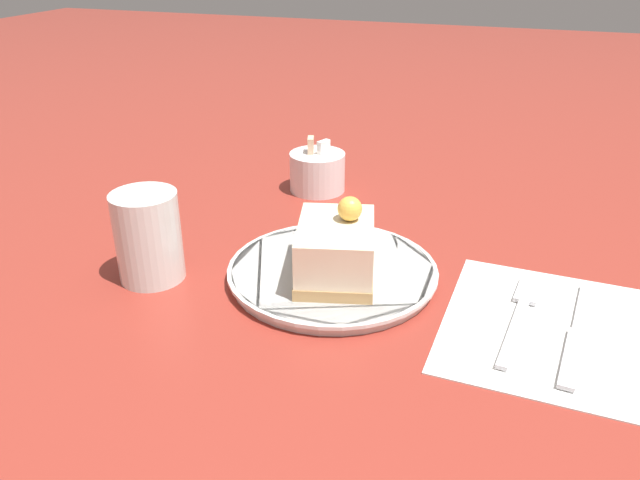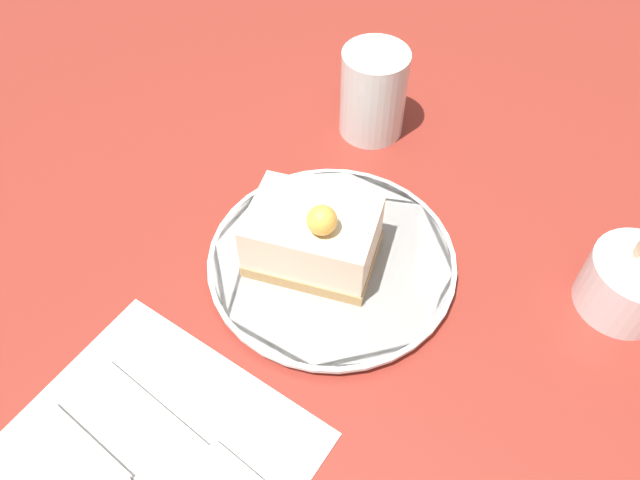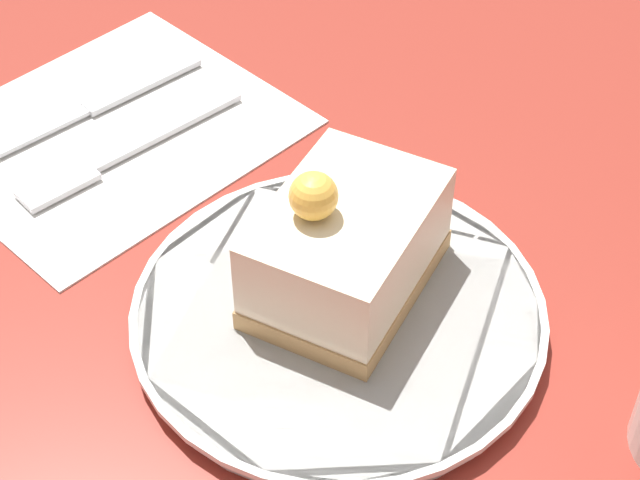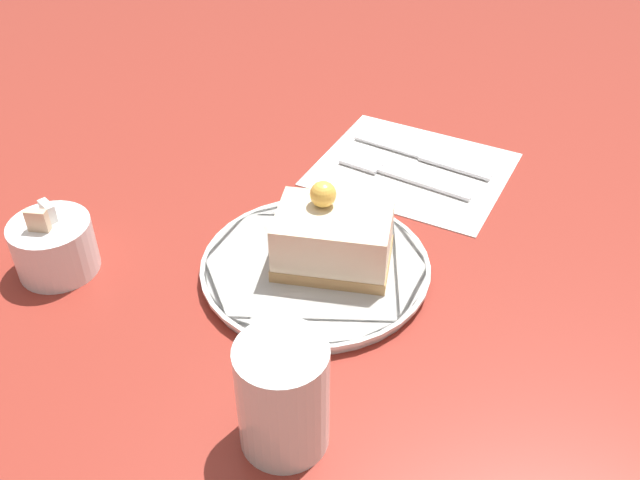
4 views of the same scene
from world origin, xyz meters
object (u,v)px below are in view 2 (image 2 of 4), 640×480
object	(u,v)px
cake_slice	(313,236)
knife	(109,469)
sugar_bowl	(630,283)
plate	(330,261)
drinking_glass	(373,93)
fork	(189,438)

from	to	relation	value
cake_slice	knife	world-z (taller)	cake_slice
cake_slice	knife	bearing A→B (deg)	-21.54
cake_slice	knife	distance (m)	0.24
sugar_bowl	cake_slice	bearing A→B (deg)	-66.78
plate	drinking_glass	distance (m)	0.20
fork	drinking_glass	xyz separation A→B (m)	(-0.38, -0.05, 0.04)
plate	drinking_glass	bearing A→B (deg)	-162.53
knife	drinking_glass	bearing A→B (deg)	-171.10
knife	drinking_glass	distance (m)	0.43
knife	plate	bearing A→B (deg)	176.99
fork	knife	xyz separation A→B (m)	(0.05, -0.03, 0.00)
cake_slice	sugar_bowl	distance (m)	0.27
fork	sugar_bowl	bearing A→B (deg)	147.12
plate	sugar_bowl	size ratio (longest dim) A/B	2.86
plate	sugar_bowl	world-z (taller)	sugar_bowl
plate	fork	xyz separation A→B (m)	(0.19, -0.01, -0.00)
cake_slice	knife	xyz separation A→B (m)	(0.23, -0.03, -0.04)
drinking_glass	sugar_bowl	bearing A→B (deg)	73.78
knife	sugar_bowl	bearing A→B (deg)	147.68
cake_slice	plate	bearing A→B (deg)	108.19
drinking_glass	cake_slice	bearing A→B (deg)	13.17
fork	knife	bearing A→B (deg)	-28.76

